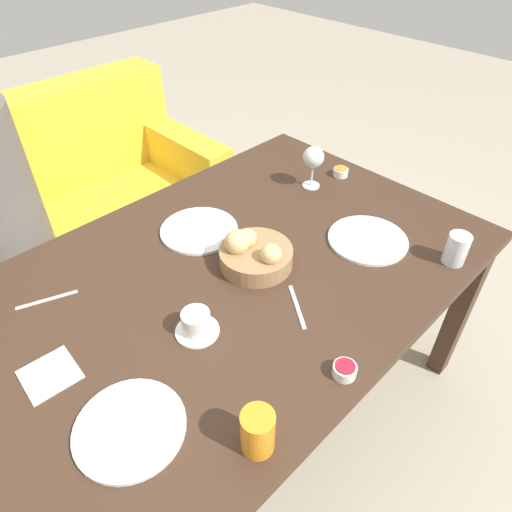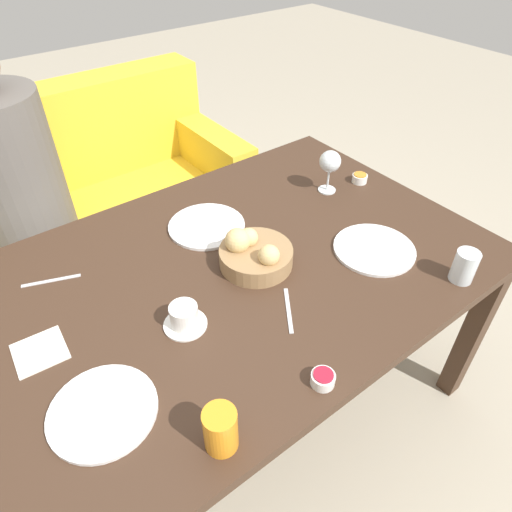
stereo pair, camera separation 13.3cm
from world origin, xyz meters
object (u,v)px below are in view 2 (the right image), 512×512
at_px(couch, 70,229).
at_px(wine_glass, 330,163).
at_px(water_tumbler, 465,266).
at_px(napkin, 40,351).
at_px(seated_person, 28,222).
at_px(plate_near_left, 103,411).
at_px(jam_bowl_honey, 360,178).
at_px(juice_glass, 221,429).
at_px(fork_silver, 288,310).
at_px(coffee_cup, 184,317).
at_px(knife_silver, 51,281).
at_px(jam_bowl_berry, 323,379).
at_px(plate_near_right, 374,249).
at_px(bread_basket, 254,254).
at_px(plate_far_center, 207,226).

distance_m(couch, wine_glass, 1.26).
distance_m(water_tumbler, napkin, 1.13).
distance_m(seated_person, plate_near_left, 1.13).
height_order(water_tumbler, jam_bowl_honey, water_tumbler).
height_order(juice_glass, water_tumbler, juice_glass).
distance_m(juice_glass, wine_glass, 1.01).
height_order(couch, fork_silver, couch).
xyz_separation_m(wine_glass, jam_bowl_honey, (0.14, -0.03, -0.10)).
height_order(water_tumbler, coffee_cup, water_tumbler).
bearing_deg(napkin, knife_silver, 66.02).
distance_m(water_tumbler, jam_bowl_berry, 0.55).
height_order(wine_glass, napkin, wine_glass).
relative_size(couch, plate_near_right, 6.44).
bearing_deg(wine_glass, water_tumbler, -92.57).
bearing_deg(couch, plate_near_left, -102.45).
bearing_deg(juice_glass, jam_bowl_berry, -4.24).
bearing_deg(bread_basket, plate_near_right, -27.58).
bearing_deg(juice_glass, plate_far_center, 59.95).
bearing_deg(jam_bowl_honey, water_tumbler, -106.87).
distance_m(wine_glass, knife_silver, 0.97).
bearing_deg(plate_far_center, coffee_cup, -129.84).
bearing_deg(fork_silver, plate_far_center, 86.70).
height_order(bread_basket, coffee_cup, bread_basket).
bearing_deg(juice_glass, bread_basket, 46.24).
relative_size(jam_bowl_honey, fork_silver, 0.41).
xyz_separation_m(juice_glass, jam_bowl_berry, (0.26, -0.02, -0.04)).
relative_size(bread_basket, wine_glass, 1.38).
bearing_deg(jam_bowl_berry, seated_person, 103.42).
distance_m(couch, jam_bowl_berry, 1.55).
xyz_separation_m(seated_person, water_tumbler, (0.87, -1.32, 0.23)).
relative_size(bread_basket, fork_silver, 1.56).
distance_m(plate_near_right, jam_bowl_honey, 0.40).
distance_m(couch, knife_silver, 0.90).
bearing_deg(jam_bowl_berry, plate_near_right, 28.79).
xyz_separation_m(plate_far_center, water_tumbler, (0.44, -0.64, 0.04)).
relative_size(plate_near_left, plate_far_center, 0.94).
xyz_separation_m(bread_basket, plate_near_right, (0.33, -0.17, -0.03)).
xyz_separation_m(plate_far_center, jam_bowl_berry, (-0.11, -0.66, 0.01)).
bearing_deg(plate_near_right, napkin, 166.43).
relative_size(plate_near_left, juice_glass, 2.21).
bearing_deg(water_tumbler, bread_basket, 136.42).
bearing_deg(napkin, plate_near_left, -76.71).
relative_size(couch, plate_near_left, 6.83).
height_order(jam_bowl_berry, jam_bowl_honey, same).
bearing_deg(bread_basket, fork_silver, -101.14).
xyz_separation_m(plate_near_left, coffee_cup, (0.27, 0.11, 0.03)).
xyz_separation_m(water_tumbler, napkin, (-1.04, 0.46, -0.05)).
height_order(plate_far_center, juice_glass, juice_glass).
bearing_deg(juice_glass, water_tumbler, -0.30).
bearing_deg(knife_silver, seated_person, 84.46).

